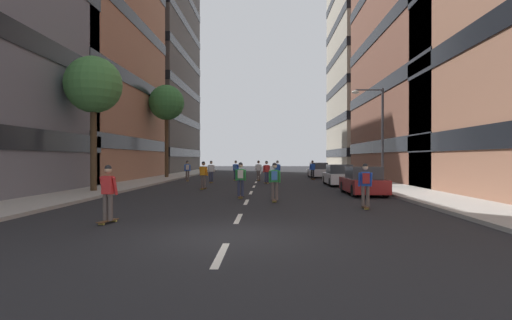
% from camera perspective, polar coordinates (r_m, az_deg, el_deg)
% --- Properties ---
extents(ground_plane, '(135.18, 135.18, 0.00)m').
position_cam_1_polar(ground_plane, '(32.91, -0.03, -3.19)').
color(ground_plane, black).
extents(sidewalk_left, '(3.26, 61.96, 0.14)m').
position_cam_1_polar(sidewalk_left, '(37.05, -13.88, -2.70)').
color(sidewalk_left, '#9E9991').
rests_on(sidewalk_left, ground_plane).
extents(sidewalk_right, '(3.26, 61.96, 0.14)m').
position_cam_1_polar(sidewalk_right, '(36.59, 14.27, -2.74)').
color(sidewalk_right, '#9E9991').
rests_on(sidewalk_right, ground_plane).
extents(lane_markings, '(0.16, 52.20, 0.01)m').
position_cam_1_polar(lane_markings, '(33.38, -0.00, -3.13)').
color(lane_markings, silver).
rests_on(lane_markings, ground_plane).
extents(building_left_mid, '(13.63, 19.47, 26.97)m').
position_cam_1_polar(building_left_mid, '(41.81, -25.47, 16.34)').
color(building_left_mid, '#9E6B51').
rests_on(building_left_mid, ground_plane).
extents(building_left_far, '(13.63, 21.42, 36.40)m').
position_cam_1_polar(building_left_far, '(63.18, -15.81, 15.21)').
color(building_left_far, '#4C4744').
rests_on(building_left_far, ground_plane).
extents(building_right_far, '(13.63, 17.29, 31.56)m').
position_cam_1_polar(building_right_far, '(62.06, 17.37, 13.18)').
color(building_right_far, '#BCB29E').
rests_on(building_right_far, ground_plane).
extents(parked_car_near, '(1.82, 4.40, 1.52)m').
position_cam_1_polar(parked_car_near, '(22.75, 14.77, -2.98)').
color(parked_car_near, maroon).
rests_on(parked_car_near, ground_plane).
extents(parked_car_mid, '(1.82, 4.40, 1.52)m').
position_cam_1_polar(parked_car_mid, '(41.90, 8.72, -1.49)').
color(parked_car_mid, silver).
rests_on(parked_car_mid, ground_plane).
extents(parked_car_far, '(1.82, 4.40, 1.52)m').
position_cam_1_polar(parked_car_far, '(30.06, 11.54, -2.19)').
color(parked_car_far, silver).
rests_on(parked_car_far, ground_plane).
extents(street_tree_near, '(3.20, 3.20, 7.62)m').
position_cam_1_polar(street_tree_near, '(25.24, -21.82, 9.63)').
color(street_tree_near, '#4C3823').
rests_on(street_tree_near, sidewalk_left).
extents(street_tree_mid, '(3.43, 3.43, 9.00)m').
position_cam_1_polar(street_tree_mid, '(41.14, -12.42, 7.75)').
color(street_tree_mid, '#4C3823').
rests_on(street_tree_mid, sidewalk_left).
extents(streetlamp_right, '(2.13, 0.30, 6.50)m').
position_cam_1_polar(streetlamp_right, '(28.38, 16.59, 4.61)').
color(streetlamp_right, '#3F3F44').
rests_on(streetlamp_right, sidewalk_right).
extents(skater_0, '(0.54, 0.91, 1.78)m').
position_cam_1_polar(skater_0, '(35.91, 3.02, -1.33)').
color(skater_0, brown).
rests_on(skater_0, ground_plane).
extents(skater_1, '(0.57, 0.92, 1.78)m').
position_cam_1_polar(skater_1, '(35.60, -9.58, -1.30)').
color(skater_1, brown).
rests_on(skater_1, ground_plane).
extents(skater_2, '(0.56, 0.92, 1.78)m').
position_cam_1_polar(skater_2, '(26.09, -7.38, -1.93)').
color(skater_2, brown).
rests_on(skater_2, ground_plane).
extents(skater_3, '(0.57, 0.92, 1.78)m').
position_cam_1_polar(skater_3, '(31.85, 1.49, -1.53)').
color(skater_3, brown).
rests_on(skater_3, ground_plane).
extents(skater_4, '(0.53, 0.90, 1.78)m').
position_cam_1_polar(skater_4, '(32.77, -6.30, -1.48)').
color(skater_4, brown).
rests_on(skater_4, ground_plane).
extents(skater_5, '(0.57, 0.92, 1.78)m').
position_cam_1_polar(skater_5, '(13.17, -20.02, -4.10)').
color(skater_5, brown).
rests_on(skater_5, ground_plane).
extents(skater_6, '(0.57, 0.92, 1.78)m').
position_cam_1_polar(skater_6, '(37.95, 7.92, -1.24)').
color(skater_6, brown).
rests_on(skater_6, ground_plane).
extents(skater_7, '(0.55, 0.92, 1.78)m').
position_cam_1_polar(skater_7, '(16.49, 15.08, -3.11)').
color(skater_7, brown).
rests_on(skater_7, ground_plane).
extents(skater_8, '(0.54, 0.91, 1.78)m').
position_cam_1_polar(skater_8, '(18.47, 2.61, -2.74)').
color(skater_8, brown).
rests_on(skater_8, ground_plane).
extents(skater_9, '(0.57, 0.92, 1.78)m').
position_cam_1_polar(skater_9, '(36.04, -2.87, -1.27)').
color(skater_9, brown).
rests_on(skater_9, ground_plane).
extents(skater_10, '(0.55, 0.91, 1.78)m').
position_cam_1_polar(skater_10, '(35.79, 0.35, -1.33)').
color(skater_10, brown).
rests_on(skater_10, ground_plane).
extents(skater_11, '(0.53, 0.90, 1.78)m').
position_cam_1_polar(skater_11, '(20.17, -2.17, -2.49)').
color(skater_11, brown).
rests_on(skater_11, ground_plane).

